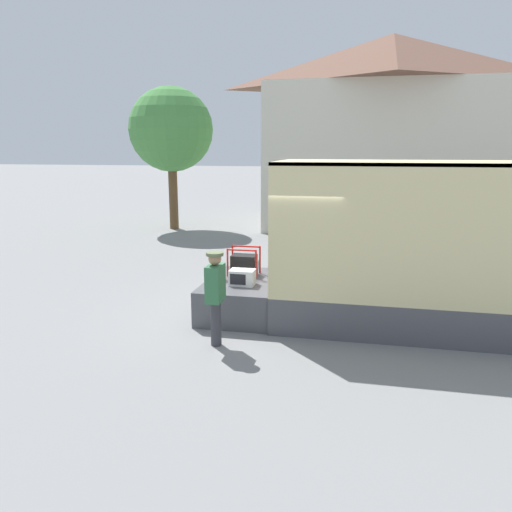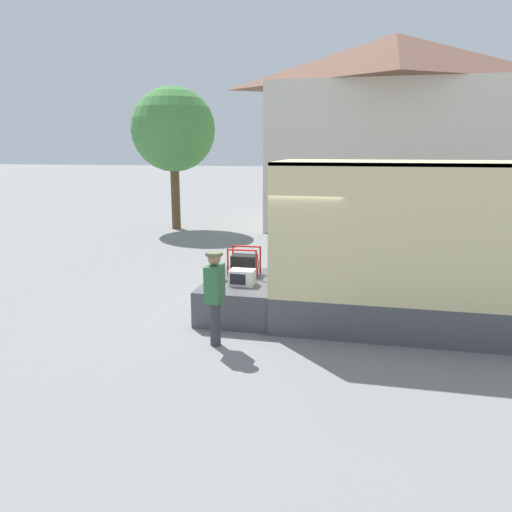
% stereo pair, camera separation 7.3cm
% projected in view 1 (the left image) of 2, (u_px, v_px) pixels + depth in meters
% --- Properties ---
extents(ground_plane, '(160.00, 160.00, 0.00)m').
position_uv_depth(ground_plane, '(279.00, 315.00, 10.03)').
color(ground_plane, gray).
extents(tailgate_deck, '(1.45, 2.24, 0.68)m').
position_uv_depth(tailgate_deck, '(244.00, 296.00, 10.11)').
color(tailgate_deck, '#4C4C51').
rests_on(tailgate_deck, ground).
extents(microwave, '(0.48, 0.34, 0.30)m').
position_uv_depth(microwave, '(242.00, 277.00, 9.64)').
color(microwave, white).
rests_on(microwave, tailgate_deck).
extents(portable_generator, '(0.63, 0.44, 0.59)m').
position_uv_depth(portable_generator, '(245.00, 265.00, 10.39)').
color(portable_generator, black).
rests_on(portable_generator, tailgate_deck).
extents(orange_bucket, '(0.28, 0.28, 0.32)m').
position_uv_depth(orange_bucket, '(216.00, 272.00, 10.04)').
color(orange_bucket, yellow).
rests_on(orange_bucket, tailgate_deck).
extents(worker_person, '(0.29, 0.44, 1.61)m').
position_uv_depth(worker_person, '(215.00, 289.00, 8.28)').
color(worker_person, '#38383D').
rests_on(worker_person, ground).
extents(house_backdrop, '(10.02, 6.35, 7.73)m').
position_uv_depth(house_backdrop, '(389.00, 131.00, 20.58)').
color(house_backdrop, beige).
rests_on(house_backdrop, ground).
extents(street_tree, '(3.34, 3.34, 5.66)m').
position_uv_depth(street_tree, '(171.00, 130.00, 19.86)').
color(street_tree, brown).
rests_on(street_tree, ground).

